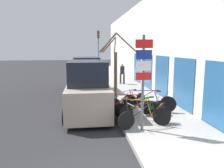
{
  "coord_description": "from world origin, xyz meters",
  "views": [
    {
      "loc": [
        -0.43,
        -4.19,
        2.93
      ],
      "look_at": [
        0.89,
        5.07,
        1.39
      ],
      "focal_mm": 35.0,
      "sensor_mm": 36.0,
      "label": 1
    }
  ],
  "objects_px": {
    "bicycle_3": "(128,106)",
    "parked_car_0": "(88,90)",
    "signpost": "(143,76)",
    "bicycle_0": "(146,116)",
    "bicycle_5": "(128,102)",
    "bicycle_1": "(141,113)",
    "pedestrian_near": "(122,72)",
    "bicycle_4": "(148,102)",
    "parked_car_1": "(86,76)",
    "street_tree": "(115,67)",
    "bicycle_2": "(143,109)",
    "traffic_light": "(98,47)"
  },
  "relations": [
    {
      "from": "signpost",
      "to": "bicycle_4",
      "type": "distance_m",
      "value": 2.69
    },
    {
      "from": "bicycle_4",
      "to": "street_tree",
      "type": "bearing_deg",
      "value": 42.31
    },
    {
      "from": "street_tree",
      "to": "traffic_light",
      "type": "distance_m",
      "value": 9.9
    },
    {
      "from": "signpost",
      "to": "street_tree",
      "type": "distance_m",
      "value": 4.51
    },
    {
      "from": "signpost",
      "to": "parked_car_0",
      "type": "relative_size",
      "value": 0.7
    },
    {
      "from": "bicycle_4",
      "to": "parked_car_0",
      "type": "xyz_separation_m",
      "value": [
        -2.65,
        0.53,
        0.5
      ]
    },
    {
      "from": "bicycle_5",
      "to": "bicycle_2",
      "type": "bearing_deg",
      "value": 163.31
    },
    {
      "from": "bicycle_1",
      "to": "bicycle_3",
      "type": "xyz_separation_m",
      "value": [
        -0.27,
        0.99,
        0.0
      ]
    },
    {
      "from": "bicycle_4",
      "to": "parked_car_1",
      "type": "xyz_separation_m",
      "value": [
        -2.62,
        5.71,
        0.48
      ]
    },
    {
      "from": "bicycle_2",
      "to": "street_tree",
      "type": "xyz_separation_m",
      "value": [
        -0.62,
        3.3,
        1.4
      ]
    },
    {
      "from": "bicycle_5",
      "to": "parked_car_1",
      "type": "distance_m",
      "value": 5.69
    },
    {
      "from": "bicycle_5",
      "to": "parked_car_0",
      "type": "height_order",
      "value": "parked_car_0"
    },
    {
      "from": "bicycle_5",
      "to": "pedestrian_near",
      "type": "relative_size",
      "value": 1.25
    },
    {
      "from": "signpost",
      "to": "parked_car_0",
      "type": "height_order",
      "value": "signpost"
    },
    {
      "from": "pedestrian_near",
      "to": "parked_car_1",
      "type": "bearing_deg",
      "value": 52.97
    },
    {
      "from": "signpost",
      "to": "bicycle_1",
      "type": "height_order",
      "value": "signpost"
    },
    {
      "from": "parked_car_1",
      "to": "pedestrian_near",
      "type": "bearing_deg",
      "value": 30.57
    },
    {
      "from": "street_tree",
      "to": "parked_car_1",
      "type": "bearing_deg",
      "value": 114.29
    },
    {
      "from": "bicycle_0",
      "to": "bicycle_3",
      "type": "distance_m",
      "value": 1.48
    },
    {
      "from": "bicycle_0",
      "to": "bicycle_4",
      "type": "xyz_separation_m",
      "value": [
        0.66,
        1.82,
        0.03
      ]
    },
    {
      "from": "bicycle_3",
      "to": "parked_car_1",
      "type": "distance_m",
      "value": 6.32
    },
    {
      "from": "signpost",
      "to": "traffic_light",
      "type": "bearing_deg",
      "value": 91.3
    },
    {
      "from": "pedestrian_near",
      "to": "bicycle_1",
      "type": "bearing_deg",
      "value": 102.4
    },
    {
      "from": "bicycle_4",
      "to": "parked_car_1",
      "type": "distance_m",
      "value": 6.3
    },
    {
      "from": "bicycle_4",
      "to": "signpost",
      "type": "bearing_deg",
      "value": 174.39
    },
    {
      "from": "traffic_light",
      "to": "bicycle_5",
      "type": "bearing_deg",
      "value": -88.34
    },
    {
      "from": "bicycle_4",
      "to": "traffic_light",
      "type": "relative_size",
      "value": 0.51
    },
    {
      "from": "street_tree",
      "to": "signpost",
      "type": "bearing_deg",
      "value": -86.92
    },
    {
      "from": "pedestrian_near",
      "to": "street_tree",
      "type": "height_order",
      "value": "street_tree"
    },
    {
      "from": "parked_car_0",
      "to": "street_tree",
      "type": "bearing_deg",
      "value": 51.94
    },
    {
      "from": "street_tree",
      "to": "traffic_light",
      "type": "height_order",
      "value": "traffic_light"
    },
    {
      "from": "bicycle_2",
      "to": "bicycle_1",
      "type": "bearing_deg",
      "value": 132.03
    },
    {
      "from": "bicycle_0",
      "to": "signpost",
      "type": "bearing_deg",
      "value": 124.79
    },
    {
      "from": "bicycle_1",
      "to": "pedestrian_near",
      "type": "height_order",
      "value": "pedestrian_near"
    },
    {
      "from": "bicycle_0",
      "to": "bicycle_1",
      "type": "relative_size",
      "value": 1.15
    },
    {
      "from": "parked_car_0",
      "to": "parked_car_1",
      "type": "relative_size",
      "value": 0.96
    },
    {
      "from": "bicycle_1",
      "to": "pedestrian_near",
      "type": "distance_m",
      "value": 9.12
    },
    {
      "from": "parked_car_0",
      "to": "street_tree",
      "type": "relative_size",
      "value": 1.26
    },
    {
      "from": "bicycle_4",
      "to": "street_tree",
      "type": "relative_size",
      "value": 0.64
    },
    {
      "from": "parked_car_1",
      "to": "bicycle_5",
      "type": "bearing_deg",
      "value": -75.6
    },
    {
      "from": "signpost",
      "to": "bicycle_0",
      "type": "distance_m",
      "value": 1.52
    },
    {
      "from": "bicycle_1",
      "to": "parked_car_1",
      "type": "bearing_deg",
      "value": 48.82
    },
    {
      "from": "bicycle_0",
      "to": "bicycle_5",
      "type": "relative_size",
      "value": 1.08
    },
    {
      "from": "bicycle_4",
      "to": "traffic_light",
      "type": "xyz_separation_m",
      "value": [
        -1.21,
        12.24,
        2.47
      ]
    },
    {
      "from": "bicycle_5",
      "to": "parked_car_0",
      "type": "bearing_deg",
      "value": 50.07
    },
    {
      "from": "bicycle_4",
      "to": "parked_car_0",
      "type": "height_order",
      "value": "parked_car_0"
    },
    {
      "from": "bicycle_1",
      "to": "pedestrian_near",
      "type": "xyz_separation_m",
      "value": [
        1.01,
        9.04,
        0.54
      ]
    },
    {
      "from": "bicycle_4",
      "to": "parked_car_0",
      "type": "bearing_deg",
      "value": 95.88
    },
    {
      "from": "bicycle_5",
      "to": "street_tree",
      "type": "bearing_deg",
      "value": -26.02
    },
    {
      "from": "bicycle_3",
      "to": "parked_car_0",
      "type": "bearing_deg",
      "value": 78.91
    }
  ]
}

